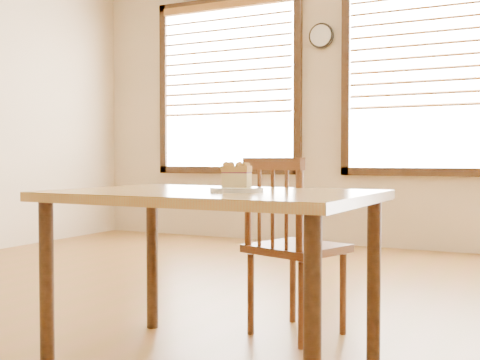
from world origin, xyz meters
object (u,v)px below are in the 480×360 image
object	(u,v)px
cafe_chair_main	(292,245)
plate	(237,190)
wall_clock	(321,36)
cake_slice	(236,175)
cafe_table_main	(213,212)

from	to	relation	value
cafe_chair_main	plate	bearing A→B (deg)	107.08
wall_clock	plate	size ratio (longest dim) A/B	1.19
cake_slice	wall_clock	bearing A→B (deg)	93.15
plate	cake_slice	bearing A→B (deg)	174.89
plate	cake_slice	size ratio (longest dim) A/B	1.68
wall_clock	cake_slice	xyz separation A→B (m)	(0.92, -3.74, -1.33)
cafe_chair_main	wall_clock	bearing A→B (deg)	-55.15
cafe_table_main	cake_slice	xyz separation A→B (m)	(0.11, -0.01, 0.16)
cafe_table_main	cafe_chair_main	xyz separation A→B (m)	(0.13, 0.57, -0.21)
cafe_table_main	plate	xyz separation A→B (m)	(0.12, -0.01, 0.10)
cafe_table_main	plate	world-z (taller)	plate
cafe_table_main	plate	bearing A→B (deg)	-4.45
plate	cafe_table_main	bearing A→B (deg)	174.25
cafe_table_main	cake_slice	size ratio (longest dim) A/B	10.23
cafe_chair_main	cake_slice	world-z (taller)	cafe_chair_main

